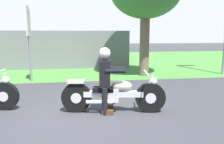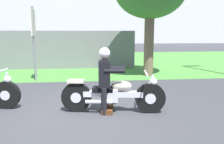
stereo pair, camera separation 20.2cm
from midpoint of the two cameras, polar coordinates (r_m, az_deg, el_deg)
name	(u,v)px [view 2 (the right image)]	position (r m, az deg, el deg)	size (l,w,h in m)	color
ground	(80,113)	(5.07, -6.76, -10.10)	(120.00, 120.00, 0.00)	#38383D
grass_verge	(84,61)	(14.18, -6.48, 2.69)	(60.00, 12.00, 0.01)	#478438
motorcycle_lead	(113,94)	(5.01, 1.49, -5.54)	(2.24, 0.69, 0.88)	black
rider_lead	(105,75)	(4.92, -0.45, -0.73)	(0.60, 0.52, 1.40)	black
sign_banner	(33,32)	(8.56, -18.12, 9.30)	(0.08, 0.60, 2.60)	gray
fence_segment	(62,50)	(11.23, -11.74, 5.33)	(7.00, 0.06, 1.80)	slate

